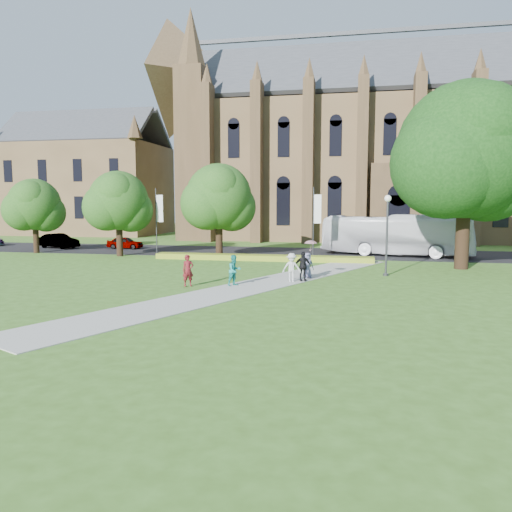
% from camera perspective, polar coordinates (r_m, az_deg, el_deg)
% --- Properties ---
extents(ground, '(160.00, 160.00, 0.00)m').
position_cam_1_polar(ground, '(27.76, -0.32, -3.76)').
color(ground, '#3A5E1C').
rests_on(ground, ground).
extents(road, '(160.00, 10.00, 0.02)m').
position_cam_1_polar(road, '(47.34, 4.60, 0.40)').
color(road, black).
rests_on(road, ground).
extents(footpath, '(15.58, 28.54, 0.04)m').
position_cam_1_polar(footpath, '(28.72, 0.09, -3.38)').
color(footpath, '#B2B2A8').
rests_on(footpath, ground).
extents(flower_hedge, '(18.00, 1.40, 0.45)m').
position_cam_1_polar(flower_hedge, '(40.94, 0.69, -0.20)').
color(flower_hedge, '#A9AF23').
rests_on(flower_hedge, ground).
extents(cathedral, '(52.60, 18.25, 28.00)m').
position_cam_1_polar(cathedral, '(67.14, 15.51, 13.01)').
color(cathedral, brown).
rests_on(cathedral, ground).
extents(building_west, '(22.00, 14.00, 18.30)m').
position_cam_1_polar(building_west, '(79.45, -18.73, 9.10)').
color(building_west, brown).
rests_on(building_west, ground).
extents(streetlamp, '(0.44, 0.44, 5.24)m').
position_cam_1_polar(streetlamp, '(33.36, 14.76, 3.42)').
color(streetlamp, '#38383D').
rests_on(streetlamp, ground).
extents(large_tree, '(9.60, 9.60, 13.20)m').
position_cam_1_polar(large_tree, '(38.66, 22.90, 11.02)').
color(large_tree, '#332114').
rests_on(large_tree, ground).
extents(street_tree_0, '(5.20, 5.20, 7.50)m').
position_cam_1_polar(street_tree_0, '(45.66, -15.45, 6.09)').
color(street_tree_0, '#332114').
rests_on(street_tree_0, ground).
extents(street_tree_1, '(5.60, 5.60, 8.05)m').
position_cam_1_polar(street_tree_1, '(42.86, -4.27, 6.77)').
color(street_tree_1, '#332114').
rests_on(street_tree_1, ground).
extents(street_tree_2, '(4.80, 4.80, 6.95)m').
position_cam_1_polar(street_tree_2, '(51.17, -24.00, 5.38)').
color(street_tree_2, '#332114').
rests_on(street_tree_2, ground).
extents(banner_pole_0, '(0.70, 0.10, 6.00)m').
position_cam_1_polar(banner_pole_0, '(42.14, 6.72, 4.26)').
color(banner_pole_0, '#38383D').
rests_on(banner_pole_0, ground).
extents(banner_pole_1, '(0.70, 0.10, 6.00)m').
position_cam_1_polar(banner_pole_1, '(45.47, -11.20, 4.33)').
color(banner_pole_1, '#38383D').
rests_on(banner_pole_1, ground).
extents(tour_coach, '(13.45, 5.91, 3.65)m').
position_cam_1_polar(tour_coach, '(46.09, 15.78, 2.31)').
color(tour_coach, silver).
rests_on(tour_coach, road).
extents(car_0, '(3.65, 1.49, 1.24)m').
position_cam_1_polar(car_0, '(52.65, -14.74, 1.49)').
color(car_0, gray).
rests_on(car_0, road).
extents(car_1, '(4.80, 2.80, 1.49)m').
position_cam_1_polar(car_1, '(55.40, -21.62, 1.61)').
color(car_1, gray).
rests_on(car_1, road).
extents(pedestrian_0, '(0.78, 0.73, 1.79)m').
position_cam_1_polar(pedestrian_0, '(28.55, -7.78, -1.64)').
color(pedestrian_0, maroon).
rests_on(pedestrian_0, footpath).
extents(pedestrian_1, '(1.06, 1.08, 1.76)m').
position_cam_1_polar(pedestrian_1, '(28.45, -2.48, -1.65)').
color(pedestrian_1, teal).
rests_on(pedestrian_1, footpath).
extents(pedestrian_2, '(1.24, 0.91, 1.72)m').
position_cam_1_polar(pedestrian_2, '(29.87, 4.09, -1.32)').
color(pedestrian_2, '#B9B9B9').
rests_on(pedestrian_2, footpath).
extents(pedestrian_3, '(1.13, 0.76, 1.79)m').
position_cam_1_polar(pedestrian_3, '(30.24, 5.35, -1.17)').
color(pedestrian_3, black).
rests_on(pedestrian_3, footpath).
extents(pedestrian_4, '(0.92, 0.84, 1.58)m').
position_cam_1_polar(pedestrian_4, '(31.53, 5.92, -1.06)').
color(pedestrian_4, slate).
rests_on(pedestrian_4, footpath).
extents(parasol, '(0.93, 0.93, 0.69)m').
position_cam_1_polar(parasol, '(31.49, 6.28, 1.01)').
color(parasol, '#CF929A').
rests_on(parasol, pedestrian_4).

